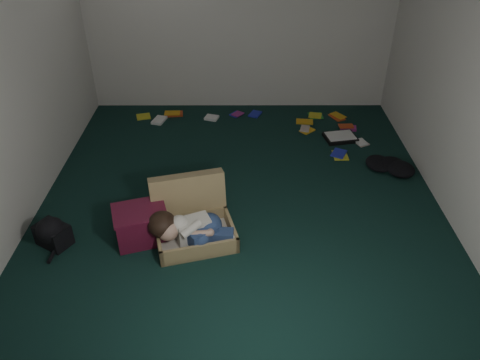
{
  "coord_description": "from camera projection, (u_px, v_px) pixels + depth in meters",
  "views": [
    {
      "loc": [
        -0.01,
        -3.82,
        2.85
      ],
      "look_at": [
        0.0,
        -0.15,
        0.35
      ],
      "focal_mm": 35.0,
      "sensor_mm": 36.0,
      "label": 1
    }
  ],
  "objects": [
    {
      "name": "wall_left",
      "position": [
        8.0,
        79.0,
        4.03
      ],
      "size": [
        0.0,
        4.5,
        4.5
      ],
      "primitive_type": "plane",
      "rotation": [
        1.57,
        0.0,
        1.57
      ],
      "color": "silver",
      "rests_on": "ground"
    },
    {
      "name": "wall_front",
      "position": [
        241.0,
        265.0,
        2.17
      ],
      "size": [
        4.5,
        0.0,
        4.5
      ],
      "primitive_type": "plane",
      "rotation": [
        -1.57,
        0.0,
        0.0
      ],
      "color": "silver",
      "rests_on": "ground"
    },
    {
      "name": "wall_right",
      "position": [
        471.0,
        79.0,
        4.03
      ],
      "size": [
        0.0,
        4.5,
        4.5
      ],
      "primitive_type": "plane",
      "rotation": [
        1.57,
        0.0,
        -1.57
      ],
      "color": "silver",
      "rests_on": "ground"
    },
    {
      "name": "floor",
      "position": [
        240.0,
        200.0,
        4.76
      ],
      "size": [
        4.5,
        4.5,
        0.0
      ],
      "primitive_type": "plane",
      "color": "black",
      "rests_on": "ground"
    },
    {
      "name": "book_scatter",
      "position": [
        267.0,
        123.0,
        6.15
      ],
      "size": [
        2.98,
        1.33,
        0.02
      ],
      "color": "gold",
      "rests_on": "floor"
    },
    {
      "name": "backpack",
      "position": [
        53.0,
        234.0,
        4.16
      ],
      "size": [
        0.46,
        0.44,
        0.22
      ],
      "primitive_type": null,
      "rotation": [
        0.0,
        0.0,
        -0.54
      ],
      "color": "black",
      "rests_on": "floor"
    },
    {
      "name": "wall_back",
      "position": [
        240.0,
        11.0,
        5.89
      ],
      "size": [
        4.5,
        0.0,
        4.5
      ],
      "primitive_type": "plane",
      "rotation": [
        1.57,
        0.0,
        0.0
      ],
      "color": "silver",
      "rests_on": "ground"
    },
    {
      "name": "paper_tray",
      "position": [
        340.0,
        137.0,
        5.8
      ],
      "size": [
        0.43,
        0.35,
        0.05
      ],
      "rotation": [
        0.0,
        0.0,
        0.19
      ],
      "color": "black",
      "rests_on": "floor"
    },
    {
      "name": "maroon_bin",
      "position": [
        141.0,
        224.0,
        4.19
      ],
      "size": [
        0.55,
        0.49,
        0.32
      ],
      "rotation": [
        0.0,
        0.0,
        0.31
      ],
      "color": "#591229",
      "rests_on": "floor"
    },
    {
      "name": "person",
      "position": [
        190.0,
        228.0,
        4.09
      ],
      "size": [
        0.77,
        0.38,
        0.32
      ],
      "rotation": [
        0.0,
        0.0,
        0.26
      ],
      "color": "silver",
      "rests_on": "suitcase"
    },
    {
      "name": "clothing_pile",
      "position": [
        392.0,
        163.0,
        5.22
      ],
      "size": [
        0.55,
        0.5,
        0.14
      ],
      "primitive_type": null,
      "rotation": [
        0.0,
        0.0,
        -0.35
      ],
      "color": "black",
      "rests_on": "floor"
    },
    {
      "name": "suitcase",
      "position": [
        192.0,
        219.0,
        4.26
      ],
      "size": [
        0.84,
        0.83,
        0.51
      ],
      "rotation": [
        0.0,
        0.0,
        0.26
      ],
      "color": "#A28959",
      "rests_on": "floor"
    }
  ]
}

